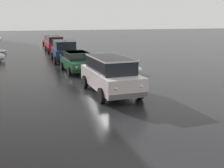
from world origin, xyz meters
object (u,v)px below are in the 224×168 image
at_px(sedan_green_parked_kerbside_close, 77,61).
at_px(suv_red_parked_far_down_block, 55,44).
at_px(sedan_maroon_queued_behind_truck, 51,41).
at_px(suv_white_approaching_near_lane, 110,74).
at_px(suv_darkblue_parked_kerbside_mid, 64,50).

relative_size(sedan_green_parked_kerbside_close, suv_red_parked_far_down_block, 0.83).
height_order(suv_red_parked_far_down_block, sedan_maroon_queued_behind_truck, suv_red_parked_far_down_block).
relative_size(suv_red_parked_far_down_block, sedan_maroon_queued_behind_truck, 1.12).
distance_m(suv_white_approaching_near_lane, suv_darkblue_parked_kerbside_mid, 11.75).
height_order(sedan_green_parked_kerbside_close, suv_red_parked_far_down_block, suv_red_parked_far_down_block).
distance_m(suv_darkblue_parked_kerbside_mid, sedan_maroon_queued_behind_truck, 14.52).
bearing_deg(suv_darkblue_parked_kerbside_mid, sedan_maroon_queued_behind_truck, 87.54).
bearing_deg(sedan_maroon_queued_behind_truck, suv_darkblue_parked_kerbside_mid, -92.46).
bearing_deg(suv_darkblue_parked_kerbside_mid, sedan_green_parked_kerbside_close, -90.43).
bearing_deg(sedan_green_parked_kerbside_close, suv_darkblue_parked_kerbside_mid, 89.57).
relative_size(suv_darkblue_parked_kerbside_mid, suv_red_parked_far_down_block, 0.99).
height_order(suv_white_approaching_near_lane, sedan_green_parked_kerbside_close, suv_white_approaching_near_lane).
bearing_deg(sedan_green_parked_kerbside_close, suv_white_approaching_near_lane, -86.94).
distance_m(sedan_green_parked_kerbside_close, sedan_maroon_queued_behind_truck, 20.03).
bearing_deg(sedan_green_parked_kerbside_close, sedan_maroon_queued_behind_truck, 88.10).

